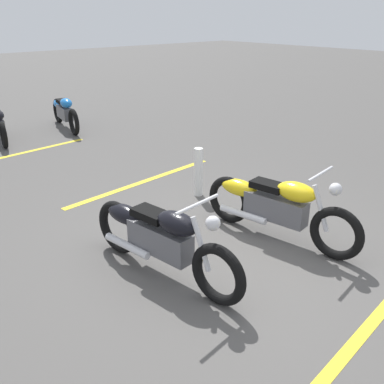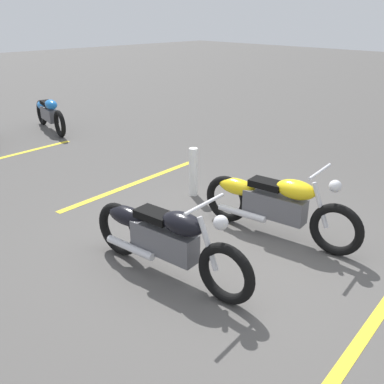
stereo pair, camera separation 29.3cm
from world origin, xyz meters
TOP-DOWN VIEW (x-y plane):
  - ground_plane at (0.00, 0.00)m, footprint 60.00×60.00m
  - motorcycle_bright_foreground at (-0.02, -0.81)m, footprint 2.22×0.68m
  - motorcycle_dark_foreground at (0.29, 0.83)m, footprint 2.23×0.65m
  - motorcycle_row_far_left at (7.21, -1.45)m, footprint 2.10×0.54m
  - bollard_post at (1.70, -1.03)m, footprint 0.14×0.14m
  - parking_stripe_near at (-1.85, 0.76)m, footprint 0.43×3.20m
  - parking_stripe_mid at (2.78, -0.71)m, footprint 0.43×3.20m
  - parking_stripe_far at (5.82, 0.36)m, footprint 0.43×3.20m

SIDE VIEW (x-z plane):
  - ground_plane at x=0.00m, z-range 0.00..0.00m
  - parking_stripe_near at x=-1.85m, z-range 0.00..0.01m
  - parking_stripe_mid at x=2.78m, z-range 0.00..0.01m
  - parking_stripe_far at x=5.82m, z-range 0.00..0.01m
  - bollard_post at x=1.70m, z-range 0.00..0.79m
  - motorcycle_row_far_left at x=7.21m, z-range 0.04..0.84m
  - motorcycle_bright_foreground at x=-0.02m, z-range -0.06..0.98m
  - motorcycle_dark_foreground at x=0.29m, z-range -0.06..0.98m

